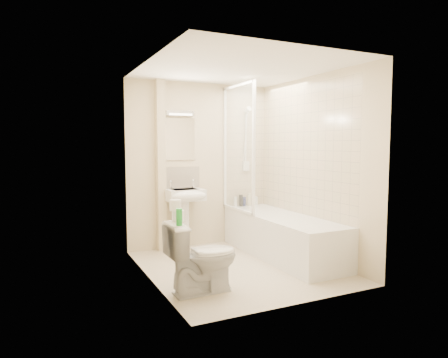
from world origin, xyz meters
name	(u,v)px	position (x,y,z in m)	size (l,w,h in m)	color
floor	(239,267)	(0.00, 0.00, 0.00)	(2.50, 2.50, 0.00)	beige
wall_back	(200,165)	(0.00, 1.25, 1.20)	(2.20, 0.02, 2.40)	beige
wall_left	(150,173)	(-1.10, 0.00, 1.20)	(0.02, 2.50, 2.40)	beige
wall_right	(313,168)	(1.10, 0.00, 1.20)	(0.02, 2.50, 2.40)	beige
ceiling	(240,68)	(0.00, 0.00, 2.40)	(2.20, 2.50, 0.02)	white
tile_back	(245,150)	(0.75, 1.24, 1.42)	(0.70, 0.01, 1.75)	beige
tile_right	(304,150)	(1.09, 0.19, 1.42)	(0.01, 2.10, 1.75)	beige
pipe_boxing	(161,166)	(-0.62, 1.19, 1.20)	(0.12, 0.12, 2.40)	beige
splashback	(180,177)	(-0.32, 1.24, 1.03)	(0.60, 0.01, 0.30)	beige
mirror	(180,139)	(-0.32, 1.24, 1.58)	(0.46, 0.01, 0.60)	white
strip_light	(180,113)	(-0.32, 1.22, 1.95)	(0.42, 0.07, 0.07)	silver
bathtub	(282,235)	(0.75, 0.19, 0.29)	(0.70, 2.10, 0.55)	white
shower_screen	(238,148)	(0.40, 0.80, 1.45)	(0.04, 0.92, 1.80)	white
shower_fixture	(246,142)	(0.75, 1.19, 1.55)	(0.10, 0.16, 0.99)	white
pedestal_sink	(185,202)	(-0.32, 1.01, 0.70)	(0.52, 0.48, 1.00)	white
bottle_white_a	(235,202)	(0.54, 1.16, 0.63)	(0.05, 0.05, 0.15)	silver
bottle_black_b	(241,201)	(0.64, 1.16, 0.64)	(0.06, 0.06, 0.18)	black
bottle_blue	(244,201)	(0.70, 1.16, 0.62)	(0.05, 0.05, 0.14)	navy
bottle_cream	(249,199)	(0.79, 1.16, 0.65)	(0.06, 0.06, 0.19)	beige
bottle_white_b	(256,201)	(0.91, 1.16, 0.62)	(0.05, 0.05, 0.14)	silver
toilet	(202,257)	(-0.72, -0.57, 0.37)	(0.73, 0.43, 0.74)	white
toilet_roll_lower	(178,216)	(-0.95, -0.48, 0.79)	(0.12, 0.12, 0.11)	white
toilet_roll_upper	(175,205)	(-0.98, -0.50, 0.90)	(0.11, 0.11, 0.11)	white
green_bottle	(179,217)	(-1.01, -0.70, 0.82)	(0.06, 0.06, 0.16)	green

